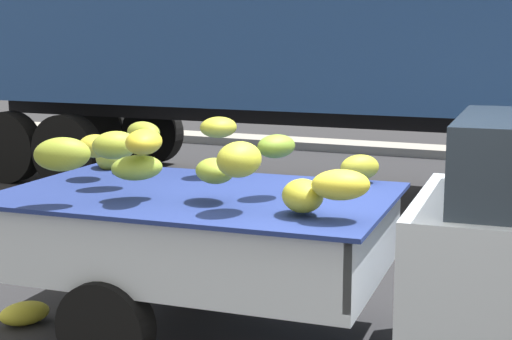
{
  "coord_description": "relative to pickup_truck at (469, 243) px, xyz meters",
  "views": [
    {
      "loc": [
        1.24,
        -4.55,
        2.17
      ],
      "look_at": [
        -1.1,
        0.61,
        1.19
      ],
      "focal_mm": 53.71,
      "sensor_mm": 36.0,
      "label": 1
    }
  ],
  "objects": [
    {
      "name": "pickup_truck",
      "position": [
        0.0,
        0.0,
        0.0
      ],
      "size": [
        4.95,
        2.11,
        1.7
      ],
      "rotation": [
        0.0,
        0.0,
        0.08
      ],
      "color": "silver",
      "rests_on": "ground"
    },
    {
      "name": "fallen_banana_bunch_near_tailgate",
      "position": [
        -3.21,
        -0.48,
        -0.8
      ],
      "size": [
        0.41,
        0.46,
        0.17
      ],
      "primitive_type": "ellipsoid",
      "rotation": [
        0.0,
        0.0,
        1.03
      ],
      "color": "gold",
      "rests_on": "ground"
    },
    {
      "name": "semi_trailer",
      "position": [
        -2.86,
        5.35,
        1.65
      ],
      "size": [
        12.04,
        2.81,
        3.95
      ],
      "rotation": [
        0.0,
        0.0,
        0.02
      ],
      "color": "navy",
      "rests_on": "ground"
    }
  ]
}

